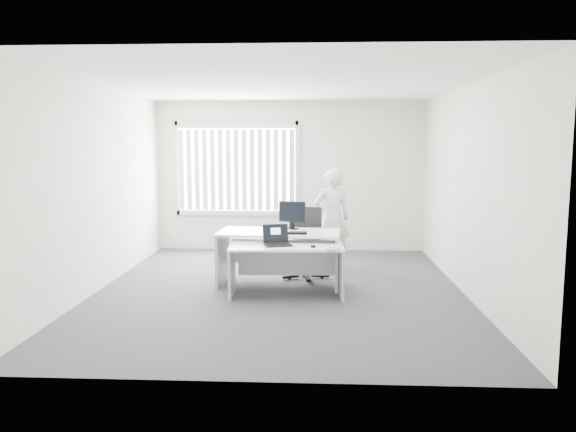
{
  "coord_description": "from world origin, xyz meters",
  "views": [
    {
      "loc": [
        0.5,
        -7.53,
        2.02
      ],
      "look_at": [
        0.11,
        0.15,
        1.02
      ],
      "focal_mm": 35.0,
      "sensor_mm": 36.0,
      "label": 1
    }
  ],
  "objects_px": {
    "desk_near": "(286,259)",
    "laptop": "(278,236)",
    "person": "(332,219)",
    "monitor": "(292,215)",
    "office_chair": "(306,256)",
    "desk_far": "(279,246)"
  },
  "relations": [
    {
      "from": "office_chair",
      "to": "desk_far",
      "type": "bearing_deg",
      "value": -118.45
    },
    {
      "from": "desk_near",
      "to": "monitor",
      "type": "relative_size",
      "value": 3.75
    },
    {
      "from": "monitor",
      "to": "office_chair",
      "type": "bearing_deg",
      "value": 74.53
    },
    {
      "from": "office_chair",
      "to": "laptop",
      "type": "height_order",
      "value": "office_chair"
    },
    {
      "from": "person",
      "to": "laptop",
      "type": "xyz_separation_m",
      "value": [
        -0.76,
        -1.74,
        0.0
      ]
    },
    {
      "from": "desk_far",
      "to": "office_chair",
      "type": "distance_m",
      "value": 0.67
    },
    {
      "from": "desk_near",
      "to": "person",
      "type": "xyz_separation_m",
      "value": [
        0.65,
        1.71,
        0.32
      ]
    },
    {
      "from": "desk_near",
      "to": "person",
      "type": "relative_size",
      "value": 0.94
    },
    {
      "from": "desk_near",
      "to": "office_chair",
      "type": "distance_m",
      "value": 1.1
    },
    {
      "from": "desk_near",
      "to": "office_chair",
      "type": "height_order",
      "value": "office_chair"
    },
    {
      "from": "desk_near",
      "to": "laptop",
      "type": "xyz_separation_m",
      "value": [
        -0.11,
        -0.03,
        0.32
      ]
    },
    {
      "from": "desk_near",
      "to": "laptop",
      "type": "distance_m",
      "value": 0.34
    },
    {
      "from": "desk_far",
      "to": "laptop",
      "type": "xyz_separation_m",
      "value": [
        0.02,
        -0.59,
        0.25
      ]
    },
    {
      "from": "laptop",
      "to": "person",
      "type": "bearing_deg",
      "value": 50.46
    },
    {
      "from": "person",
      "to": "monitor",
      "type": "xyz_separation_m",
      "value": [
        -0.61,
        -0.92,
        0.17
      ]
    },
    {
      "from": "desk_near",
      "to": "monitor",
      "type": "bearing_deg",
      "value": 84.51
    },
    {
      "from": "person",
      "to": "monitor",
      "type": "bearing_deg",
      "value": 42.49
    },
    {
      "from": "desk_near",
      "to": "person",
      "type": "height_order",
      "value": "person"
    },
    {
      "from": "desk_near",
      "to": "desk_far",
      "type": "distance_m",
      "value": 0.58
    },
    {
      "from": "office_chair",
      "to": "person",
      "type": "xyz_separation_m",
      "value": [
        0.41,
        0.64,
        0.48
      ]
    },
    {
      "from": "desk_far",
      "to": "laptop",
      "type": "relative_size",
      "value": 5.13
    },
    {
      "from": "monitor",
      "to": "desk_far",
      "type": "bearing_deg",
      "value": -108.06
    }
  ]
}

